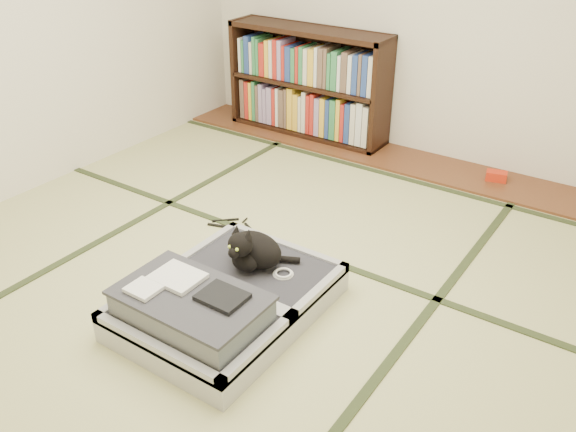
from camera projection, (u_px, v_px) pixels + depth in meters
The scene contains 10 objects.
floor at pixel (247, 276), 3.52m from camera, with size 4.50×4.50×0.00m, color #C5C183.
wood_strip at pixel (397, 159), 4.95m from camera, with size 4.00×0.50×0.02m, color brown.
red_item at pixel (496, 176), 4.56m from camera, with size 0.15×0.09×0.07m, color red.
room_shell at pixel (236, 14), 2.81m from camera, with size 4.50×4.50×4.50m.
tatami_borders at pixel (294, 238), 3.87m from camera, with size 4.00×4.50×0.01m.
bookcase at pixel (308, 85), 5.24m from camera, with size 1.45×0.33×0.93m.
suitcase at pixel (222, 301), 3.12m from camera, with size 0.82×1.09×0.32m.
cat at pixel (252, 250), 3.26m from camera, with size 0.36×0.37×0.29m.
cable_coil at pixel (283, 274), 3.24m from camera, with size 0.11×0.11×0.03m.
hanger at pixel (236, 226), 4.00m from camera, with size 0.37×0.22×0.01m.
Camera 1 is at (1.83, -2.26, 2.01)m, focal length 38.00 mm.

